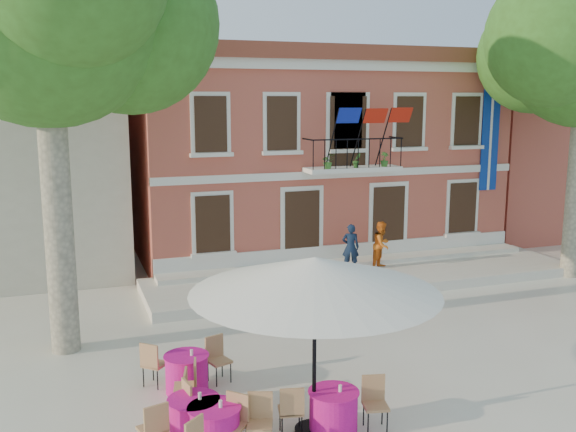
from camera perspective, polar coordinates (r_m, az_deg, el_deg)
The scene contains 12 objects.
ground at distance 16.19m, azimuth 7.54°, elevation -10.57°, with size 90.00×90.00×0.00m, color beige.
main_building at distance 25.15m, azimuth 1.44°, elevation 5.85°, with size 13.50×9.59×7.50m.
neighbor_east at distance 32.30m, azimuth 21.13°, elevation 5.15°, with size 9.40×9.40×6.40m.
terrace at distance 20.73m, azimuth 6.95°, elevation -5.41°, with size 14.00×3.40×0.30m, color silver.
plane_tree_west at distance 15.16m, azimuth -20.86°, elevation 17.03°, with size 5.30×5.30×10.42m.
patio_umbrella at distance 10.78m, azimuth 2.41°, elevation -5.32°, with size 4.25×4.25×3.16m.
pedestrian_navy at distance 20.77m, azimuth 5.58°, elevation -2.77°, with size 0.55×0.36×1.52m, color #0F1B32.
pedestrian_orange at distance 21.20m, azimuth 8.34°, elevation -2.53°, with size 0.75×0.58×1.54m, color orange.
cafe_table_0 at distance 11.52m, azimuth -8.36°, elevation -17.30°, with size 1.81×1.81×0.95m.
cafe_table_1 at distance 11.69m, azimuth 4.06°, elevation -16.81°, with size 1.97×0.90×0.95m.
cafe_table_2 at distance 11.22m, azimuth -6.56°, elevation -18.05°, with size 1.85×1.76×0.95m.
cafe_table_3 at distance 13.25m, azimuth -9.00°, elevation -13.48°, with size 1.83×1.79×0.95m.
Camera 1 is at (-6.99, -13.42, 5.75)m, focal length 40.00 mm.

